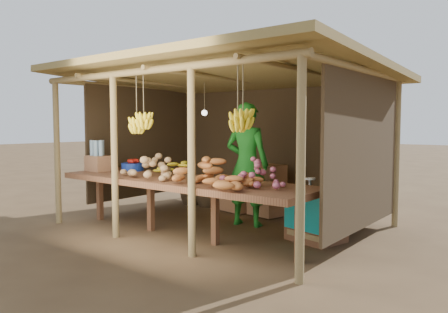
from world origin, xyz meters
The scene contains 13 objects.
ground centered at (0.00, 0.00, 0.00)m, with size 60.00×60.00×0.00m, color brown.
stall_structure centered at (0.07, 0.01, 1.92)m, with size 4.70×3.50×2.43m.
counter centered at (0.00, -0.95, 0.74)m, with size 3.90×1.05×0.80m.
potato_heap centered at (-0.41, -1.07, 0.98)m, with size 0.99×0.59×0.37m, color tan, non-canonical shape.
sweet_potato_heap centered at (0.76, -1.24, 0.98)m, with size 1.10×0.66×0.36m, color #B1652D, non-canonical shape.
onion_heap centered at (1.18, -1.00, 0.98)m, with size 0.81×0.49×0.36m, color #B4576F, non-canonical shape.
banana_pile centered at (-0.53, -0.51, 0.97)m, with size 0.59×0.35×0.35m, color yellow, non-canonical shape.
tomato_basin centered at (-1.34, -0.65, 0.88)m, with size 0.35×0.35×0.19m.
bottle_box centered at (-1.74, -0.99, 0.99)m, with size 0.41×0.33×0.49m.
vendor centered at (0.29, 0.19, 0.93)m, with size 0.68×0.45×1.86m, color #1B7A1F.
tarp_crate centered at (1.53, 0.02, 0.35)m, with size 0.84×0.76×0.85m.
carton_stack centered at (-0.01, 0.93, 0.37)m, with size 1.20×0.54×0.85m.
burlap_sacks centered at (-1.36, 0.99, 0.26)m, with size 0.85×0.44×0.60m.
Camera 1 is at (4.07, -5.20, 1.54)m, focal length 35.00 mm.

